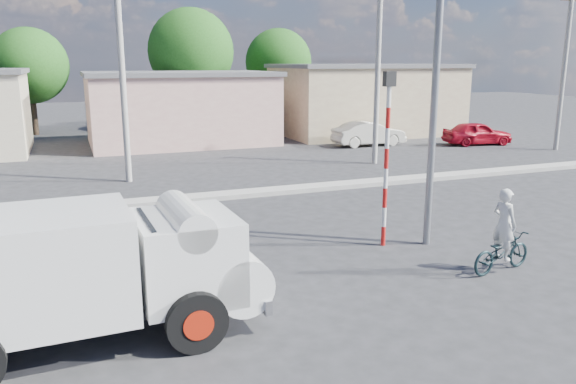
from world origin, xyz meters
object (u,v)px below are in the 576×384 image
object	(u,v)px
truck	(94,270)
car_red	(477,133)
car_cream	(369,134)
traffic_pole	(387,145)
bicycle	(502,252)
cyclist	(503,237)
streetlight	(432,45)

from	to	relation	value
truck	car_red	xyz separation A→B (m)	(21.26, 16.27, -0.62)
car_cream	traffic_pole	bearing A→B (deg)	151.91
car_cream	car_red	world-z (taller)	car_cream
truck	traffic_pole	distance (m)	7.65
car_cream	bicycle	bearing A→B (deg)	159.41
bicycle	car_red	distance (m)	20.56
cyclist	traffic_pole	world-z (taller)	traffic_pole
cyclist	streetlight	distance (m)	4.76
truck	car_cream	bearing A→B (deg)	47.91
bicycle	cyclist	bearing A→B (deg)	-0.00
traffic_pole	bicycle	bearing A→B (deg)	-59.51
car_cream	car_red	size ratio (longest dim) A/B	1.07
cyclist	car_red	world-z (taller)	cyclist
car_cream	cyclist	bearing A→B (deg)	159.41
car_cream	traffic_pole	xyz separation A→B (m)	(-8.32, -15.54, 1.92)
cyclist	truck	bearing A→B (deg)	81.30
bicycle	streetlight	size ratio (longest dim) A/B	0.19
truck	car_cream	xyz separation A→B (m)	(15.37, 18.18, -0.60)
car_red	traffic_pole	bearing A→B (deg)	143.80
traffic_pole	streetlight	bearing A→B (deg)	-17.73
bicycle	streetlight	bearing A→B (deg)	4.63
streetlight	bicycle	bearing A→B (deg)	-75.99
car_red	streetlight	bearing A→B (deg)	146.38
traffic_pole	car_cream	bearing A→B (deg)	61.84
car_red	streetlight	size ratio (longest dim) A/B	0.42
truck	streetlight	size ratio (longest dim) A/B	0.62
bicycle	cyclist	distance (m)	0.35
cyclist	car_red	bearing A→B (deg)	-47.53
car_red	traffic_pole	world-z (taller)	traffic_pole
cyclist	streetlight	xyz separation A→B (m)	(-0.56, 2.25, 4.16)
bicycle	car_cream	world-z (taller)	car_cream
truck	streetlight	world-z (taller)	streetlight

